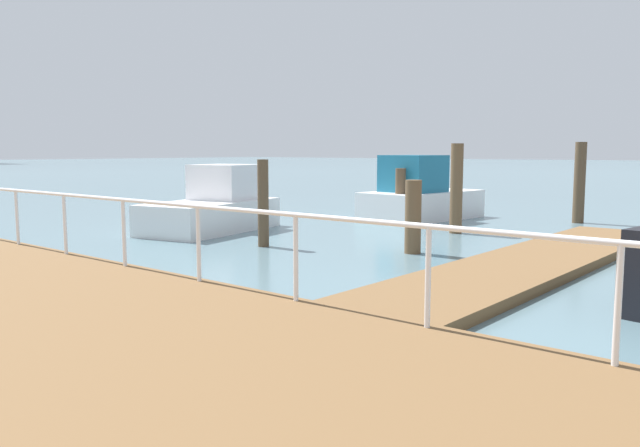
{
  "coord_description": "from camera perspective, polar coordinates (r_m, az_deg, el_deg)",
  "views": [
    {
      "loc": [
        -8.74,
        7.44,
        2.21
      ],
      "look_at": [
        -1.64,
        13.39,
        1.15
      ],
      "focal_mm": 35.54,
      "sensor_mm": 36.0,
      "label": 1
    }
  ],
  "objects": [
    {
      "name": "ground_plane",
      "position": [
        15.46,
        -15.1,
        -1.89
      ],
      "size": [
        300.0,
        300.0,
        0.0
      ],
      "primitive_type": "plane",
      "color": "slate"
    },
    {
      "name": "floating_dock",
      "position": [
        12.45,
        18.08,
        -3.58
      ],
      "size": [
        12.33,
        2.0,
        0.18
      ],
      "primitive_type": "cube",
      "color": "brown",
      "rests_on": "ground_plane"
    },
    {
      "name": "dock_piling_0",
      "position": [
        14.67,
        -5.14,
        1.83
      ],
      "size": [
        0.26,
        0.26,
        2.02
      ],
      "primitive_type": "cylinder",
      "color": "brown",
      "rests_on": "ground_plane"
    },
    {
      "name": "dock_piling_1",
      "position": [
        13.8,
        8.38,
        0.6
      ],
      "size": [
        0.35,
        0.35,
        1.59
      ],
      "primitive_type": "cylinder",
      "color": "brown",
      "rests_on": "ground_plane"
    },
    {
      "name": "dock_piling_2",
      "position": [
        21.0,
        22.33,
        3.42
      ],
      "size": [
        0.34,
        0.34,
        2.48
      ],
      "primitive_type": "cylinder",
      "color": "brown",
      "rests_on": "ground_plane"
    },
    {
      "name": "dock_piling_3",
      "position": [
        19.44,
        7.25,
        2.47
      ],
      "size": [
        0.31,
        0.31,
        1.68
      ],
      "primitive_type": "cylinder",
      "color": "brown",
      "rests_on": "ground_plane"
    },
    {
      "name": "dock_piling_4",
      "position": [
        17.37,
        12.18,
        3.09
      ],
      "size": [
        0.33,
        0.33,
        2.41
      ],
      "primitive_type": "cylinder",
      "color": "brown",
      "rests_on": "ground_plane"
    },
    {
      "name": "moored_boat_1",
      "position": [
        20.73,
        8.94,
        2.43
      ],
      "size": [
        4.38,
        2.51,
        2.07
      ],
      "color": "white",
      "rests_on": "ground_plane"
    },
    {
      "name": "moored_boat_2",
      "position": [
        17.86,
        -9.48,
        1.5
      ],
      "size": [
        4.43,
        2.79,
        1.82
      ],
      "color": "white",
      "rests_on": "ground_plane"
    }
  ]
}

